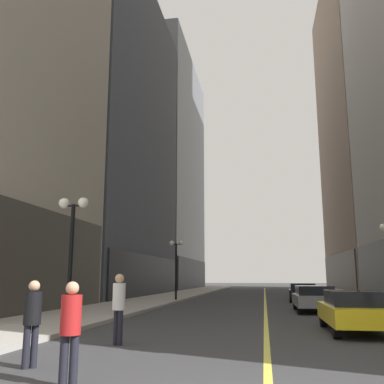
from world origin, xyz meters
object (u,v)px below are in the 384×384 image
Objects in this scene: car_yellow at (355,310)px; car_grey at (314,298)px; street_lamp_left_near at (72,232)px; car_black at (303,292)px; street_lamp_left_far at (176,256)px; pedestrian_in_black_coat at (32,316)px; pedestrian_in_red_jacket at (71,325)px; pedestrian_in_white_shirt at (119,303)px.

car_yellow and car_grey have the same top height.
car_yellow is at bearing 6.95° from street_lamp_left_near.
street_lamp_left_near is at bearing -115.17° from car_black.
street_lamp_left_far is at bearing 90.00° from street_lamp_left_near.
street_lamp_left_far is at bearing 118.63° from car_yellow.
street_lamp_left_near reaches higher than car_black.
car_yellow is 1.00× the size of street_lamp_left_near.
street_lamp_left_near reaches higher than car_grey.
street_lamp_left_far is (0.00, 17.99, 0.00)m from street_lamp_left_near.
pedestrian_in_black_coat is 23.74m from street_lamp_left_far.
pedestrian_in_red_jacket reaches higher than car_yellow.
pedestrian_in_red_jacket is at bearing -64.90° from street_lamp_left_near.
pedestrian_in_black_coat is 3.21m from pedestrian_in_white_shirt.
pedestrian_in_black_coat is at bearing 137.23° from pedestrian_in_red_jacket.
car_grey is 1.08× the size of street_lamp_left_near.
pedestrian_in_red_jacket is at bearing -126.93° from car_yellow.
pedestrian_in_black_coat is 0.92× the size of pedestrian_in_white_shirt.
pedestrian_in_red_jacket is 4.47m from pedestrian_in_white_shirt.
street_lamp_left_far is (-9.11, -1.39, 2.54)m from car_black.
street_lamp_left_near reaches higher than car_yellow.
pedestrian_in_black_coat is at bearing -85.60° from street_lamp_left_far.
car_yellow is 9.62m from street_lamp_left_near.
street_lamp_left_far reaches higher than pedestrian_in_black_coat.
car_black is 0.98× the size of street_lamp_left_near.
street_lamp_left_near is 1.00× the size of street_lamp_left_far.
pedestrian_in_red_jacket is at bearing -81.45° from pedestrian_in_white_shirt.
car_grey is at bearing 47.77° from street_lamp_left_near.
pedestrian_in_red_jacket is (-5.66, -16.63, 0.25)m from car_grey.
car_yellow is 2.65× the size of pedestrian_in_black_coat.
pedestrian_in_white_shirt reaches higher than car_black.
car_grey is at bearing 65.28° from pedestrian_in_black_coat.
car_yellow is 2.66× the size of pedestrian_in_red_jacket.
car_yellow is 8.66m from car_grey.
street_lamp_left_near is at bearing 108.05° from pedestrian_in_black_coat.
pedestrian_in_white_shirt is at bearing -43.77° from street_lamp_left_near.
street_lamp_left_near is (-1.81, 5.56, 2.28)m from pedestrian_in_black_coat.
car_grey is at bearing 92.22° from car_yellow.
pedestrian_in_black_coat is (-7.40, -6.68, 0.26)m from car_yellow.
car_yellow is 9.97m from pedestrian_in_black_coat.
street_lamp_left_far is at bearing 137.20° from car_grey.
street_lamp_left_near is (-3.21, 6.86, 2.28)m from pedestrian_in_red_jacket.
street_lamp_left_near is at bearing 115.10° from pedestrian_in_red_jacket.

